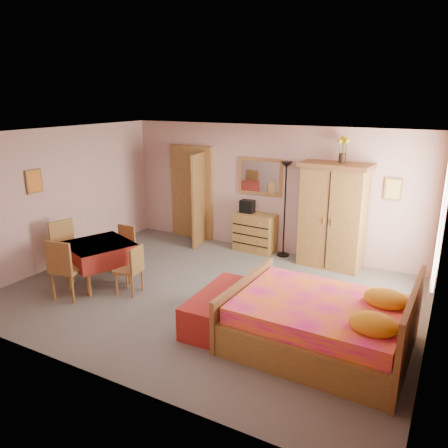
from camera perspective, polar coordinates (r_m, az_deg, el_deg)
The scene contains 23 objects.
floor at distance 7.29m, azimuth -1.84°, elevation -9.19°, with size 6.50×6.50×0.00m, color slate.
ceiling at distance 6.59m, azimuth -2.05°, elevation 11.63°, with size 6.50×6.50×0.00m, color brown.
wall_back at distance 9.01m, azimuth 6.14°, elevation 4.49°, with size 6.50×0.10×2.60m, color tan.
wall_front at distance 4.95m, azimuth -16.80°, elevation -6.25°, with size 6.50×0.10×2.60m, color tan.
wall_left at distance 8.88m, azimuth -20.39°, elevation 3.37°, with size 0.10×5.00×2.60m, color tan.
wall_right at distance 5.96m, azimuth 26.21°, elevation -3.43°, with size 0.10×5.00×2.60m, color tan.
doorway at distance 9.90m, azimuth -4.20°, elevation 4.00°, with size 1.06×0.12×2.15m, color #9E6B35.
window at distance 7.07m, azimuth 26.58°, elevation 0.74°, with size 0.08×1.40×1.95m, color white.
picture_left at distance 8.41m, azimuth -23.56°, elevation 5.13°, with size 0.04×0.32×0.42m, color orange.
picture_back at distance 8.35m, azimuth 21.22°, elevation 4.26°, with size 0.30×0.04×0.40m, color #D8BF59.
chest_of_drawers at distance 9.13m, azimuth 4.07°, elevation -1.13°, with size 0.85×0.43×0.80m, color olive.
wall_mirror at distance 9.04m, azimuth 4.77°, elevation 6.19°, with size 0.97×0.05×0.77m, color silver.
stereo at distance 9.10m, azimuth 3.06°, elevation 2.32°, with size 0.28×0.21×0.26m, color black.
floor_lamp at distance 8.76m, azimuth 7.94°, elevation 1.84°, with size 0.25×0.25×1.93m, color black.
wardrobe at distance 8.39m, azimuth 14.02°, elevation 1.03°, with size 1.26×0.65×1.98m, color olive.
sunflower_vase at distance 8.21m, azimuth 15.27°, elevation 9.38°, with size 0.19×0.19×0.48m, color yellow.
bed at distance 5.81m, azimuth 12.36°, elevation -10.89°, with size 2.25×1.77×1.04m, color #E31684.
bench at distance 6.37m, azimuth -0.82°, elevation -10.84°, with size 0.52×1.41×0.47m, color maroon.
dining_table at distance 7.85m, azimuth -15.88°, elevation -4.97°, with size 1.01×1.01×0.74m, color maroon.
chair_south at distance 7.45m, azimuth -19.62°, elevation -5.41°, with size 0.46×0.46×1.00m, color olive.
chair_north at distance 8.30m, azimuth -13.24°, elevation -3.24°, with size 0.38×0.38×0.84m, color #915B31.
chair_west at distance 8.31m, azimuth -19.62°, elevation -3.15°, with size 0.46×0.46×1.00m, color #AF7E3B.
chair_east at distance 7.35m, azimuth -12.34°, elevation -5.84°, with size 0.37×0.37×0.82m, color #9F6535.
Camera 1 is at (3.33, -5.66, 3.15)m, focal length 35.00 mm.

